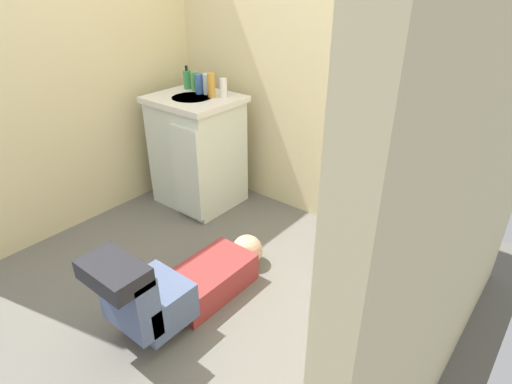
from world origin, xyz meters
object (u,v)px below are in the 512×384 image
soap_dispenser (187,79)px  faucet (208,85)px  bottle_clear (207,84)px  bottle_green (195,81)px  bottle_white (223,88)px  paper_towel_roll (328,265)px  bottle_blue (199,84)px  bottle_amber (211,85)px  person_plumber (183,283)px  toiletry_bag (450,149)px  toilet (408,222)px  vanity_cabinet (197,150)px  tissue_box (420,143)px

soap_dispenser → faucet: bearing=6.0°
soap_dispenser → bottle_clear: size_ratio=1.18×
bottle_green → bottle_white: bearing=-0.6°
faucet → paper_towel_roll: 1.52m
bottle_green → faucet: bearing=10.0°
bottle_green → soap_dispenser: bearing=-179.6°
bottle_blue → bottle_amber: 0.13m
person_plumber → bottle_white: bottle_white is taller
toiletry_bag → bottle_clear: bearing=-177.4°
toilet → bottle_green: bearing=178.9°
faucet → toiletry_bag: 1.67m
faucet → bottle_clear: size_ratio=0.71×
toiletry_bag → bottle_amber: (-1.56, -0.11, 0.10)m
vanity_cabinet → bottle_clear: bearing=76.3°
toilet → person_plumber: 1.27m
toiletry_bag → tissue_box: bearing=180.0°
toilet → person_plumber: size_ratio=0.70×
faucet → soap_dispenser: size_ratio=0.60×
person_plumber → bottle_green: bottle_green is taller
toiletry_bag → bottle_amber: size_ratio=0.75×
vanity_cabinet → bottle_clear: 0.49m
toilet → bottle_clear: (-1.54, 0.01, 0.52)m
tissue_box → toiletry_bag: (0.15, 0.00, 0.01)m
toilet → bottle_green: 1.75m
tissue_box → vanity_cabinet: bearing=-173.0°
faucet → bottle_white: bearing=-7.3°
toilet → soap_dispenser: soap_dispenser is taller
soap_dispenser → bottle_white: size_ratio=1.29×
toilet → bottle_white: size_ratio=5.82×
bottle_green → bottle_blue: (0.09, -0.04, 0.00)m
bottle_amber → person_plumber: bearing=-54.7°
toilet → vanity_cabinet: (-1.56, -0.10, 0.05)m
toiletry_bag → bottle_white: (-1.50, -0.06, 0.08)m
bottle_amber → faucet: bearing=146.2°
vanity_cabinet → person_plumber: (0.79, -0.89, -0.24)m
faucet → soap_dispenser: (-0.19, -0.02, 0.02)m
bottle_clear → bottle_white: bearing=5.5°
bottle_green → bottle_clear: size_ratio=0.94×
vanity_cabinet → bottle_green: 0.50m
person_plumber → toiletry_bag: toiletry_bag is taller
faucet → bottle_white: size_ratio=0.78×
person_plumber → bottle_white: (-0.62, 1.02, 0.71)m
bottle_amber → paper_towel_roll: bearing=-14.4°
bottle_white → bottle_clear: bearing=-174.5°
faucet → bottle_blue: 0.07m
tissue_box → bottle_white: 1.35m
bottle_blue → bottle_clear: bottle_clear is taller
faucet → bottle_green: bearing=-170.0°
soap_dispenser → bottle_blue: bearing=-14.3°
person_plumber → toiletry_bag: (0.88, 1.08, 0.63)m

